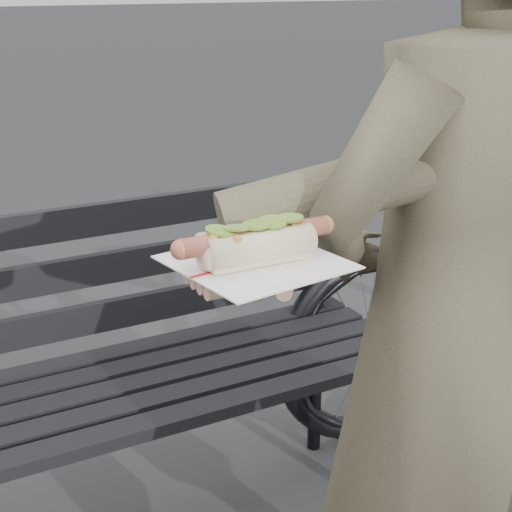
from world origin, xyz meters
The scene contains 3 objects.
park_bench centered at (0.07, 0.80, 0.52)m, with size 1.50×0.44×0.88m.
person centered at (0.44, 0.04, 0.83)m, with size 0.60×0.40×1.65m, color #41392B.
held_hotdog centered at (0.22, 0.00, 1.10)m, with size 0.64×0.32×0.20m.
Camera 1 is at (-0.41, -0.87, 1.40)m, focal length 55.00 mm.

